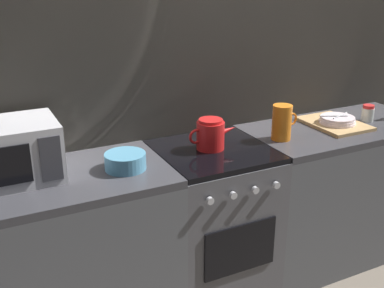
{
  "coord_description": "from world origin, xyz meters",
  "views": [
    {
      "loc": [
        -1.16,
        -2.07,
        1.82
      ],
      "look_at": [
        -0.13,
        0.0,
        0.95
      ],
      "focal_mm": 44.26,
      "sensor_mm": 36.0,
      "label": 1
    }
  ],
  "objects": [
    {
      "name": "counter_right",
      "position": [
        0.9,
        0.0,
        0.45
      ],
      "size": [
        1.2,
        0.6,
        0.9
      ],
      "color": "#515459",
      "rests_on": "ground_plane"
    },
    {
      "name": "dish_pile",
      "position": [
        0.86,
        0.01,
        0.92
      ],
      "size": [
        0.3,
        0.4,
        0.07
      ],
      "color": "tan",
      "rests_on": "counter_right"
    },
    {
      "name": "kettle",
      "position": [
        -0.01,
        0.01,
        0.98
      ],
      "size": [
        0.28,
        0.15,
        0.17
      ],
      "color": "red",
      "rests_on": "stove_unit"
    },
    {
      "name": "ground_plane",
      "position": [
        0.0,
        0.0,
        0.0
      ],
      "size": [
        8.0,
        8.0,
        0.0
      ],
      "primitive_type": "plane",
      "color": "#6B6054"
    },
    {
      "name": "spice_jar",
      "position": [
        1.11,
        -0.01,
        0.95
      ],
      "size": [
        0.08,
        0.08,
        0.1
      ],
      "color": "silver",
      "rests_on": "counter_right"
    },
    {
      "name": "back_wall",
      "position": [
        0.0,
        0.32,
        1.2
      ],
      "size": [
        3.6,
        0.05,
        2.4
      ],
      "color": "#A39989",
      "rests_on": "ground_plane"
    },
    {
      "name": "microwave",
      "position": [
        -1.03,
        0.08,
        1.04
      ],
      "size": [
        0.46,
        0.35,
        0.27
      ],
      "color": "#B2B2B7",
      "rests_on": "counter_left"
    },
    {
      "name": "mixing_bowl",
      "position": [
        -0.51,
        -0.04,
        0.94
      ],
      "size": [
        0.2,
        0.2,
        0.08
      ],
      "primitive_type": "cylinder",
      "color": "teal",
      "rests_on": "counter_left"
    },
    {
      "name": "pitcher",
      "position": [
        0.42,
        -0.04,
        1.0
      ],
      "size": [
        0.16,
        0.11,
        0.2
      ],
      "color": "orange",
      "rests_on": "counter_right"
    },
    {
      "name": "counter_left",
      "position": [
        -0.9,
        0.0,
        0.45
      ],
      "size": [
        1.2,
        0.6,
        0.9
      ],
      "color": "#515459",
      "rests_on": "ground_plane"
    },
    {
      "name": "stove_unit",
      "position": [
        -0.0,
        -0.0,
        0.45
      ],
      "size": [
        0.6,
        0.63,
        0.9
      ],
      "color": "#4C4C51",
      "rests_on": "ground_plane"
    }
  ]
}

